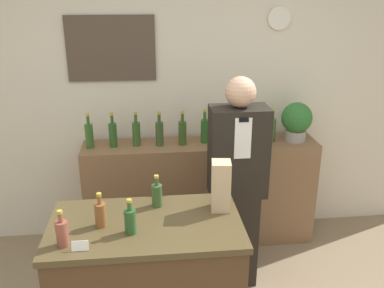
# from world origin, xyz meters

# --- Properties ---
(back_wall) EXTENTS (5.20, 0.09, 2.70)m
(back_wall) POSITION_xyz_m (-0.01, 2.00, 1.36)
(back_wall) COLOR beige
(back_wall) RESTS_ON ground_plane
(back_shelf) EXTENTS (2.11, 0.40, 0.99)m
(back_shelf) POSITION_xyz_m (0.22, 1.74, 0.49)
(back_shelf) COLOR brown
(back_shelf) RESTS_ON ground_plane
(shopkeeper) EXTENTS (0.43, 0.27, 1.72)m
(shopkeeper) POSITION_xyz_m (0.43, 1.11, 0.86)
(shopkeeper) COLOR black
(shopkeeper) RESTS_ON ground_plane
(potted_plant) EXTENTS (0.28, 0.28, 0.35)m
(potted_plant) POSITION_xyz_m (1.09, 1.72, 1.18)
(potted_plant) COLOR #9E998E
(potted_plant) RESTS_ON back_shelf
(paper_bag) EXTENTS (0.13, 0.13, 0.33)m
(paper_bag) POSITION_xyz_m (0.20, 0.55, 1.14)
(paper_bag) COLOR tan
(paper_bag) RESTS_ON display_counter
(price_card_left) EXTENTS (0.09, 0.02, 0.06)m
(price_card_left) POSITION_xyz_m (-0.63, 0.18, 1.01)
(price_card_left) COLOR white
(price_card_left) RESTS_ON display_counter
(counter_bottle_0) EXTENTS (0.07, 0.07, 0.22)m
(counter_bottle_0) POSITION_xyz_m (-0.73, 0.24, 1.06)
(counter_bottle_0) COLOR brown
(counter_bottle_0) RESTS_ON display_counter
(counter_bottle_1) EXTENTS (0.07, 0.07, 0.22)m
(counter_bottle_1) POSITION_xyz_m (-0.54, 0.43, 1.06)
(counter_bottle_1) COLOR brown
(counter_bottle_1) RESTS_ON display_counter
(counter_bottle_2) EXTENTS (0.07, 0.07, 0.22)m
(counter_bottle_2) POSITION_xyz_m (-0.36, 0.33, 1.06)
(counter_bottle_2) COLOR #295127
(counter_bottle_2) RESTS_ON display_counter
(counter_bottle_3) EXTENTS (0.07, 0.07, 0.22)m
(counter_bottle_3) POSITION_xyz_m (-0.20, 0.64, 1.06)
(counter_bottle_3) COLOR #35542A
(counter_bottle_3) RESTS_ON display_counter
(shelf_bottle_0) EXTENTS (0.07, 0.07, 0.31)m
(shelf_bottle_0) POSITION_xyz_m (-0.75, 1.73, 1.11)
(shelf_bottle_0) COLOR #2E5822
(shelf_bottle_0) RESTS_ON back_shelf
(shelf_bottle_1) EXTENTS (0.07, 0.07, 0.31)m
(shelf_bottle_1) POSITION_xyz_m (-0.55, 1.74, 1.11)
(shelf_bottle_1) COLOR #2A5223
(shelf_bottle_1) RESTS_ON back_shelf
(shelf_bottle_2) EXTENTS (0.07, 0.07, 0.31)m
(shelf_bottle_2) POSITION_xyz_m (-0.35, 1.75, 1.11)
(shelf_bottle_2) COLOR #2F5223
(shelf_bottle_2) RESTS_ON back_shelf
(shelf_bottle_3) EXTENTS (0.07, 0.07, 0.31)m
(shelf_bottle_3) POSITION_xyz_m (-0.14, 1.73, 1.11)
(shelf_bottle_3) COLOR #344B25
(shelf_bottle_3) RESTS_ON back_shelf
(shelf_bottle_4) EXTENTS (0.07, 0.07, 0.31)m
(shelf_bottle_4) POSITION_xyz_m (0.06, 1.73, 1.11)
(shelf_bottle_4) COLOR #324E1E
(shelf_bottle_4) RESTS_ON back_shelf
(shelf_bottle_5) EXTENTS (0.07, 0.07, 0.31)m
(shelf_bottle_5) POSITION_xyz_m (0.26, 1.76, 1.11)
(shelf_bottle_5) COLOR #265821
(shelf_bottle_5) RESTS_ON back_shelf
(shelf_bottle_6) EXTENTS (0.07, 0.07, 0.31)m
(shelf_bottle_6) POSITION_xyz_m (0.46, 1.74, 1.11)
(shelf_bottle_6) COLOR #2F4C24
(shelf_bottle_6) RESTS_ON back_shelf
(shelf_bottle_7) EXTENTS (0.07, 0.07, 0.31)m
(shelf_bottle_7) POSITION_xyz_m (0.66, 1.76, 1.11)
(shelf_bottle_7) COLOR #2F5720
(shelf_bottle_7) RESTS_ON back_shelf
(shelf_bottle_8) EXTENTS (0.07, 0.07, 0.31)m
(shelf_bottle_8) POSITION_xyz_m (0.87, 1.73, 1.11)
(shelf_bottle_8) COLOR #345626
(shelf_bottle_8) RESTS_ON back_shelf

